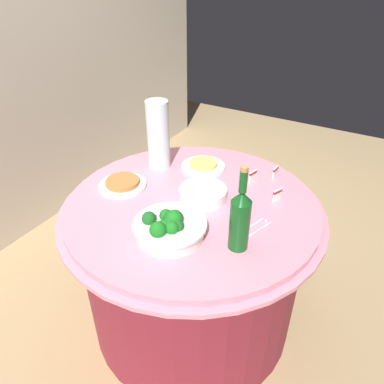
% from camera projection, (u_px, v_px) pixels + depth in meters
% --- Properties ---
extents(ground_plane, '(6.00, 6.00, 0.00)m').
position_uv_depth(ground_plane, '(192.00, 313.00, 1.99)').
color(ground_plane, tan).
extents(buffet_table, '(1.16, 1.16, 0.74)m').
position_uv_depth(buffet_table, '(192.00, 263.00, 1.79)').
color(buffet_table, maroon).
rests_on(buffet_table, ground_plane).
extents(broccoli_bowl, '(0.28, 0.28, 0.12)m').
position_uv_depth(broccoli_bowl, '(169.00, 227.00, 1.37)').
color(broccoli_bowl, white).
rests_on(broccoli_bowl, buffet_table).
extents(plate_stack, '(0.21, 0.21, 0.05)m').
position_uv_depth(plate_stack, '(203.00, 193.00, 1.60)').
color(plate_stack, white).
rests_on(plate_stack, buffet_table).
extents(wine_bottle, '(0.07, 0.07, 0.34)m').
position_uv_depth(wine_bottle, '(240.00, 218.00, 1.27)').
color(wine_bottle, '#124F1B').
rests_on(wine_bottle, buffet_table).
extents(decorative_fruit_vase, '(0.11, 0.11, 0.34)m').
position_uv_depth(decorative_fruit_vase, '(158.00, 138.00, 1.78)').
color(decorative_fruit_vase, silver).
rests_on(decorative_fruit_vase, buffet_table).
extents(serving_tongs, '(0.17, 0.09, 0.01)m').
position_uv_depth(serving_tongs, '(254.00, 228.00, 1.43)').
color(serving_tongs, silver).
rests_on(serving_tongs, buffet_table).
extents(food_plate_noodles, '(0.22, 0.22, 0.03)m').
position_uv_depth(food_plate_noodles, '(203.00, 165.00, 1.84)').
color(food_plate_noodles, white).
rests_on(food_plate_noodles, buffet_table).
extents(food_plate_peanuts, '(0.22, 0.22, 0.03)m').
position_uv_depth(food_plate_peanuts, '(123.00, 184.00, 1.69)').
color(food_plate_peanuts, white).
rests_on(food_plate_peanuts, buffet_table).
extents(label_placard_front, '(0.05, 0.01, 0.05)m').
position_uv_depth(label_placard_front, '(275.00, 172.00, 1.75)').
color(label_placard_front, white).
rests_on(label_placard_front, buffet_table).
extents(label_placard_mid, '(0.05, 0.02, 0.05)m').
position_uv_depth(label_placard_mid, '(253.00, 176.00, 1.72)').
color(label_placard_mid, white).
rests_on(label_placard_mid, buffet_table).
extents(label_placard_rear, '(0.05, 0.03, 0.05)m').
position_uv_depth(label_placard_rear, '(277.00, 194.00, 1.58)').
color(label_placard_rear, white).
rests_on(label_placard_rear, buffet_table).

